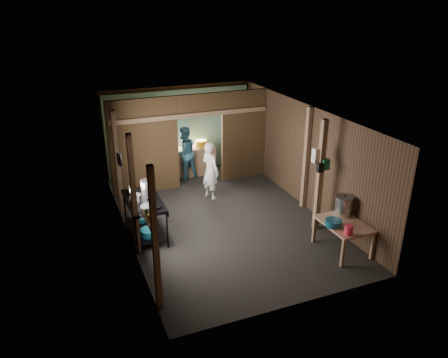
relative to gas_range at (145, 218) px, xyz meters
name	(u,v)px	position (x,y,z in m)	size (l,w,h in m)	color
floor	(221,218)	(1.88, 0.17, -0.44)	(4.50, 7.00, 0.00)	black
ceiling	(221,113)	(1.88, 0.17, 2.16)	(4.50, 7.00, 0.00)	#45423E
wall_back	(178,129)	(1.88, 3.67, 0.86)	(4.50, 0.00, 2.60)	#463521
wall_front	(299,240)	(1.88, -3.33, 0.86)	(4.50, 0.00, 2.60)	#463521
wall_left	(123,182)	(-0.37, 0.17, 0.86)	(0.00, 7.00, 2.60)	#463521
wall_right	(304,156)	(4.13, 0.17, 0.86)	(0.00, 7.00, 2.60)	#463521
partition_left	(144,147)	(0.55, 2.37, 0.86)	(1.85, 0.10, 2.60)	brown
partition_right	(244,135)	(3.46, 2.37, 0.86)	(1.35, 0.10, 2.60)	brown
partition_header	(199,105)	(2.13, 2.37, 1.86)	(1.30, 0.10, 0.60)	brown
turquoise_panel	(179,131)	(1.88, 3.61, 0.81)	(4.40, 0.06, 2.50)	#66A4A0
back_counter	(194,161)	(2.18, 3.12, -0.02)	(1.20, 0.50, 0.85)	#8A6E50
wall_clock	(187,110)	(2.13, 3.57, 1.46)	(0.20, 0.20, 0.03)	silver
post_left_a	(155,239)	(-0.30, -2.43, 0.86)	(0.10, 0.12, 2.60)	#8A6E50
post_left_b	(134,196)	(-0.30, -0.63, 0.86)	(0.10, 0.12, 2.60)	#8A6E50
post_left_c	(118,163)	(-0.30, 1.37, 0.86)	(0.10, 0.12, 2.60)	#8A6E50
post_right	(306,159)	(4.06, -0.03, 0.86)	(0.10, 0.12, 2.60)	#8A6E50
post_free	(320,176)	(3.73, -1.13, 0.86)	(0.12, 0.12, 2.60)	#8A6E50
cross_beam	(191,115)	(1.88, 2.32, 1.61)	(4.40, 0.12, 0.12)	#8A6E50
pan_lid_big	(121,161)	(-0.33, 0.57, 1.21)	(0.34, 0.34, 0.03)	slate
pan_lid_small	(118,159)	(-0.33, 0.97, 1.11)	(0.30, 0.30, 0.03)	black
wall_shelf	(150,220)	(-0.27, -1.93, 0.96)	(0.14, 0.80, 0.03)	#8A6E50
jar_white	(153,223)	(-0.27, -2.18, 1.02)	(0.07, 0.07, 0.10)	silver
jar_yellow	(149,217)	(-0.27, -1.93, 1.02)	(0.08, 0.08, 0.10)	orange
jar_green	(147,212)	(-0.27, -1.71, 1.02)	(0.06, 0.06, 0.10)	#136C39
bag_white	(318,155)	(3.68, -1.05, 1.34)	(0.22, 0.15, 0.32)	silver
bag_green	(325,164)	(3.80, -1.19, 1.16)	(0.16, 0.12, 0.24)	#136C39
bag_black	(320,168)	(3.66, -1.21, 1.11)	(0.14, 0.10, 0.20)	black
gas_range	(145,218)	(0.00, 0.00, 0.00)	(0.77, 1.51, 0.89)	black
prep_table	(342,237)	(3.71, -2.15, -0.12)	(0.80, 1.10, 0.65)	tan
stove_pot_large	(147,187)	(0.17, 0.36, 0.58)	(0.30, 0.30, 0.31)	beige
stove_pot_med	(136,199)	(-0.17, -0.07, 0.53)	(0.23, 0.23, 0.20)	beige
stove_saucepan	(131,189)	(-0.17, 0.52, 0.50)	(0.18, 0.18, 0.11)	beige
frying_pan	(148,206)	(0.00, -0.41, 0.47)	(0.30, 0.52, 0.07)	slate
blue_tub_front	(149,232)	(0.00, -0.32, -0.20)	(0.37, 0.37, 0.15)	#125063
blue_tub_back	(142,219)	(0.00, 0.38, -0.22)	(0.27, 0.27, 0.11)	#125063
stock_pot	(344,206)	(3.90, -1.84, 0.41)	(0.38, 0.38, 0.45)	beige
wash_basin	(333,223)	(3.43, -2.16, 0.27)	(0.34, 0.34, 0.13)	#125063
pink_bucket	(349,230)	(3.50, -2.57, 0.31)	(0.16, 0.16, 0.20)	#FA2B4E
knife	(361,235)	(3.70, -2.69, 0.21)	(0.30, 0.04, 0.01)	beige
yellow_tub	(201,143)	(2.39, 3.12, 0.50)	(0.35, 0.35, 0.20)	orange
red_cup	(187,146)	(1.98, 3.12, 0.47)	(0.11, 0.11, 0.12)	#B3522F
cook	(210,171)	(2.05, 1.35, 0.33)	(0.56, 0.37, 1.55)	silver
worker_back	(184,153)	(1.80, 2.89, 0.36)	(0.78, 0.61, 1.60)	teal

